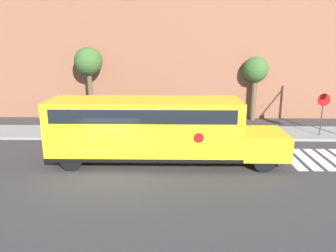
% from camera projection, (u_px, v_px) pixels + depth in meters
% --- Properties ---
extents(ground_plane, '(60.00, 60.00, 0.00)m').
position_uv_depth(ground_plane, '(112.00, 173.00, 14.73)').
color(ground_plane, '#3A3838').
extents(sidewalk_strip, '(44.00, 3.00, 0.15)m').
position_uv_depth(sidewalk_strip, '(130.00, 132.00, 21.00)').
color(sidewalk_strip, gray).
rests_on(sidewalk_strip, ground).
extents(building_backdrop, '(32.00, 4.00, 11.85)m').
position_uv_depth(building_backdrop, '(139.00, 39.00, 25.82)').
color(building_backdrop, '#935B42').
rests_on(building_backdrop, ground).
extents(school_bus, '(11.19, 2.57, 3.11)m').
position_uv_depth(school_bus, '(154.00, 127.00, 15.61)').
color(school_bus, yellow).
rests_on(school_bus, ground).
extents(stop_sign, '(0.76, 0.10, 2.74)m').
position_uv_depth(stop_sign, '(323.00, 108.00, 19.71)').
color(stop_sign, '#38383A').
rests_on(stop_sign, ground).
extents(tree_near_sidewalk, '(1.85, 1.85, 4.68)m').
position_uv_depth(tree_near_sidewalk, '(255.00, 72.00, 23.78)').
color(tree_near_sidewalk, brown).
rests_on(tree_near_sidewalk, ground).
extents(tree_far_sidewalk, '(2.00, 2.00, 5.37)m').
position_uv_depth(tree_far_sidewalk, '(89.00, 63.00, 23.34)').
color(tree_far_sidewalk, brown).
rests_on(tree_far_sidewalk, ground).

